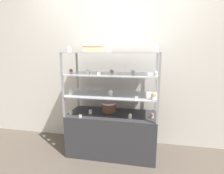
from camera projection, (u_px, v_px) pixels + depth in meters
name	position (u px, v px, depth m)	size (l,w,h in m)	color
ground_plane	(112.00, 152.00, 2.49)	(20.00, 20.00, 0.00)	brown
back_wall	(117.00, 59.00, 2.63)	(8.00, 0.05, 2.60)	silver
display_base	(112.00, 133.00, 2.44)	(1.19, 0.51, 0.57)	#333338
display_riser_lower	(112.00, 95.00, 2.33)	(1.19, 0.51, 0.27)	#99999E
display_riser_middle	(112.00, 75.00, 2.28)	(1.19, 0.51, 0.27)	#99999E
display_riser_upper	(112.00, 54.00, 2.22)	(1.19, 0.51, 0.27)	#99999E
layer_cake_centerpiece	(109.00, 107.00, 2.45)	(0.21, 0.21, 0.14)	brown
sheet_cake_frosted	(93.00, 49.00, 2.29)	(0.25, 0.16, 0.07)	#DBBC84
cupcake_0	(71.00, 112.00, 2.35)	(0.05, 0.05, 0.07)	white
cupcake_1	(90.00, 112.00, 2.36)	(0.05, 0.05, 0.07)	white
cupcake_2	(130.00, 116.00, 2.20)	(0.05, 0.05, 0.07)	beige
cupcake_3	(152.00, 115.00, 2.22)	(0.05, 0.05, 0.07)	#CCB28C
price_tag_0	(80.00, 116.00, 2.22)	(0.04, 0.00, 0.04)	white
cupcake_4	(71.00, 92.00, 2.29)	(0.06, 0.06, 0.08)	beige
cupcake_5	(111.00, 93.00, 2.24)	(0.06, 0.06, 0.08)	beige
cupcake_6	(154.00, 96.00, 2.09)	(0.06, 0.06, 0.08)	white
price_tag_1	(136.00, 98.00, 2.03)	(0.04, 0.00, 0.04)	white
cupcake_7	(71.00, 71.00, 2.31)	(0.05, 0.05, 0.06)	white
cupcake_8	(88.00, 72.00, 2.19)	(0.05, 0.05, 0.06)	beige
cupcake_9	(112.00, 72.00, 2.20)	(0.05, 0.05, 0.06)	white
cupcake_10	(133.00, 72.00, 2.17)	(0.05, 0.05, 0.06)	beige
cupcake_11	(155.00, 74.00, 2.05)	(0.05, 0.05, 0.06)	#CCB28C
price_tag_2	(99.00, 74.00, 2.06)	(0.04, 0.00, 0.04)	white
cupcake_12	(69.00, 49.00, 2.19)	(0.06, 0.06, 0.07)	white
cupcake_13	(109.00, 49.00, 2.10)	(0.06, 0.06, 0.07)	beige
cupcake_14	(156.00, 49.00, 2.03)	(0.06, 0.06, 0.07)	white
price_tag_3	(107.00, 50.00, 1.99)	(0.04, 0.00, 0.04)	white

